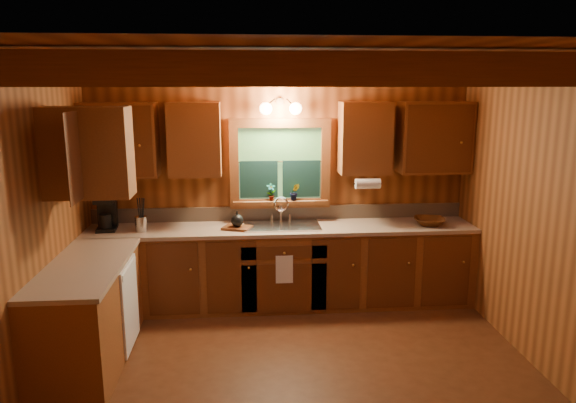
% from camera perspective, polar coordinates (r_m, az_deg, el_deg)
% --- Properties ---
extents(room, '(4.20, 4.20, 4.20)m').
position_cam_1_polar(room, '(4.21, 0.90, -2.98)').
color(room, '#4D2612').
rests_on(room, ground).
extents(ceiling_beams, '(4.20, 2.54, 0.18)m').
position_cam_1_polar(ceiling_beams, '(4.06, 0.96, 13.43)').
color(ceiling_beams, brown).
rests_on(ceiling_beams, room).
extents(base_cabinets, '(4.20, 2.22, 0.86)m').
position_cam_1_polar(base_cabinets, '(5.68, -5.43, -8.14)').
color(base_cabinets, brown).
rests_on(base_cabinets, ground).
extents(countertop, '(4.20, 2.24, 0.04)m').
position_cam_1_polar(countertop, '(5.55, -5.38, -3.75)').
color(countertop, tan).
rests_on(countertop, base_cabinets).
extents(backsplash, '(4.20, 0.02, 0.16)m').
position_cam_1_polar(backsplash, '(6.11, -0.84, -1.22)').
color(backsplash, '#9D8269').
rests_on(backsplash, room).
extents(dishwasher_panel, '(0.02, 0.60, 0.80)m').
position_cam_1_polar(dishwasher_panel, '(5.23, -16.43, -10.47)').
color(dishwasher_panel, white).
rests_on(dishwasher_panel, base_cabinets).
extents(upper_cabinets, '(4.19, 1.77, 0.78)m').
position_cam_1_polar(upper_cabinets, '(5.50, -6.45, 6.28)').
color(upper_cabinets, brown).
rests_on(upper_cabinets, room).
extents(window, '(1.12, 0.08, 1.00)m').
position_cam_1_polar(window, '(5.99, -0.85, 3.85)').
color(window, brown).
rests_on(window, room).
extents(window_sill, '(1.06, 0.14, 0.04)m').
position_cam_1_polar(window_sill, '(6.02, -0.80, -0.07)').
color(window_sill, brown).
rests_on(window_sill, room).
extents(wall_sconce, '(0.45, 0.21, 0.17)m').
position_cam_1_polar(wall_sconce, '(5.81, -0.78, 9.89)').
color(wall_sconce, black).
rests_on(wall_sconce, room).
extents(paper_towel_roll, '(0.27, 0.11, 0.11)m').
position_cam_1_polar(paper_towel_roll, '(5.82, 8.47, 1.88)').
color(paper_towel_roll, white).
rests_on(paper_towel_roll, upper_cabinets).
extents(dish_towel, '(0.18, 0.01, 0.30)m').
position_cam_1_polar(dish_towel, '(5.65, -0.39, -7.24)').
color(dish_towel, white).
rests_on(dish_towel, base_cabinets).
extents(sink, '(0.82, 0.48, 0.43)m').
position_cam_1_polar(sink, '(5.87, -0.65, -3.05)').
color(sink, silver).
rests_on(sink, countertop).
extents(coffee_maker, '(0.20, 0.25, 0.35)m').
position_cam_1_polar(coffee_maker, '(5.99, -18.74, -1.25)').
color(coffee_maker, black).
rests_on(coffee_maker, countertop).
extents(utensil_crock, '(0.13, 0.13, 0.36)m').
position_cam_1_polar(utensil_crock, '(5.85, -15.35, -2.21)').
color(utensil_crock, silver).
rests_on(utensil_crock, countertop).
extents(cutting_board, '(0.35, 0.30, 0.03)m').
position_cam_1_polar(cutting_board, '(5.76, -5.42, -2.80)').
color(cutting_board, '#522711').
rests_on(cutting_board, countertop).
extents(teakettle, '(0.13, 0.13, 0.17)m').
position_cam_1_polar(teakettle, '(5.74, -5.43, -2.02)').
color(teakettle, black).
rests_on(teakettle, cutting_board).
extents(wicker_basket, '(0.40, 0.40, 0.08)m').
position_cam_1_polar(wicker_basket, '(6.09, 14.77, -2.06)').
color(wicker_basket, '#48230C').
rests_on(wicker_basket, countertop).
extents(potted_plant_left, '(0.12, 0.09, 0.20)m').
position_cam_1_polar(potted_plant_left, '(5.98, -1.80, 1.01)').
color(potted_plant_left, '#522711').
rests_on(potted_plant_left, window_sill).
extents(potted_plant_right, '(0.11, 0.09, 0.19)m').
position_cam_1_polar(potted_plant_right, '(5.99, 0.71, 1.01)').
color(potted_plant_right, '#522711').
rests_on(potted_plant_right, window_sill).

